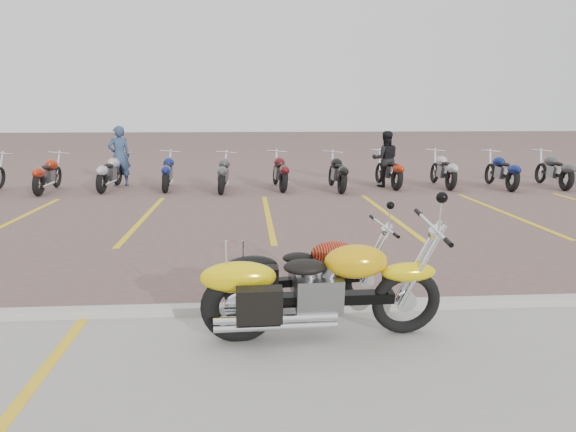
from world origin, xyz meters
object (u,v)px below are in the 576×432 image
object	(u,v)px
flame_cruiser	(305,276)
person_b	(385,159)
yellow_cruiser	(316,291)
person_a	(119,156)

from	to	relation	value
flame_cruiser	person_b	xyz separation A→B (m)	(3.52, 10.41, 0.43)
yellow_cruiser	flame_cruiser	bearing A→B (deg)	90.31
yellow_cruiser	person_a	size ratio (longest dim) A/B	1.35
yellow_cruiser	person_a	distance (m)	12.84
person_b	flame_cruiser	bearing A→B (deg)	75.65
yellow_cruiser	person_a	world-z (taller)	person_a
flame_cruiser	person_a	size ratio (longest dim) A/B	1.10
yellow_cruiser	person_a	bearing A→B (deg)	109.23
person_a	person_b	bearing A→B (deg)	150.60
person_a	person_b	world-z (taller)	person_a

